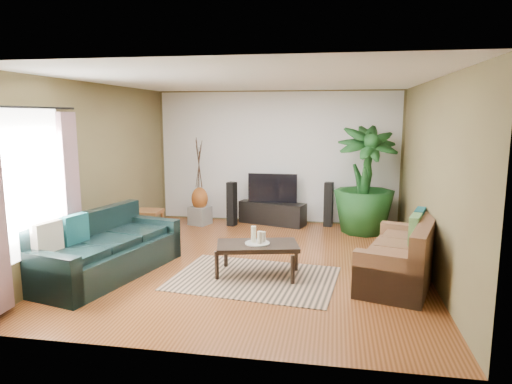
% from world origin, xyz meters
% --- Properties ---
extents(floor, '(5.50, 5.50, 0.00)m').
position_xyz_m(floor, '(0.00, 0.00, 0.00)').
color(floor, brown).
rests_on(floor, ground).
extents(ceiling, '(5.50, 5.50, 0.00)m').
position_xyz_m(ceiling, '(0.00, 0.00, 2.70)').
color(ceiling, white).
rests_on(ceiling, ground).
extents(wall_back, '(5.00, 0.00, 5.00)m').
position_xyz_m(wall_back, '(0.00, 2.75, 1.35)').
color(wall_back, brown).
rests_on(wall_back, ground).
extents(wall_front, '(5.00, 0.00, 5.00)m').
position_xyz_m(wall_front, '(0.00, -2.75, 1.35)').
color(wall_front, brown).
rests_on(wall_front, ground).
extents(wall_left, '(0.00, 5.50, 5.50)m').
position_xyz_m(wall_left, '(-2.50, 0.00, 1.35)').
color(wall_left, brown).
rests_on(wall_left, ground).
extents(wall_right, '(0.00, 5.50, 5.50)m').
position_xyz_m(wall_right, '(2.50, 0.00, 1.35)').
color(wall_right, brown).
rests_on(wall_right, ground).
extents(backwall_panel, '(4.90, 0.00, 4.90)m').
position_xyz_m(backwall_panel, '(0.00, 2.74, 1.35)').
color(backwall_panel, white).
rests_on(backwall_panel, ground).
extents(window_pane, '(0.00, 1.80, 1.80)m').
position_xyz_m(window_pane, '(-2.48, -1.60, 1.40)').
color(window_pane, white).
rests_on(window_pane, ground).
extents(curtain_far, '(0.08, 0.35, 2.20)m').
position_xyz_m(curtain_far, '(-2.43, -0.85, 1.15)').
color(curtain_far, gray).
rests_on(curtain_far, ground).
extents(curtain_rod, '(0.03, 1.90, 0.03)m').
position_xyz_m(curtain_rod, '(-2.43, -1.60, 2.30)').
color(curtain_rod, black).
rests_on(curtain_rod, ground).
extents(sofa_left, '(1.46, 2.40, 0.85)m').
position_xyz_m(sofa_left, '(-1.92, -0.88, 0.42)').
color(sofa_left, black).
rests_on(sofa_left, floor).
extents(sofa_right, '(1.30, 1.97, 0.85)m').
position_xyz_m(sofa_right, '(2.06, -0.43, 0.42)').
color(sofa_right, brown).
rests_on(sofa_right, floor).
extents(area_rug, '(2.35, 1.78, 0.01)m').
position_xyz_m(area_rug, '(0.13, -0.70, 0.01)').
color(area_rug, tan).
rests_on(area_rug, floor).
extents(coffee_table, '(1.22, 0.84, 0.45)m').
position_xyz_m(coffee_table, '(0.15, -0.55, 0.23)').
color(coffee_table, black).
rests_on(coffee_table, floor).
extents(candle_tray, '(0.34, 0.34, 0.02)m').
position_xyz_m(candle_tray, '(0.15, -0.55, 0.46)').
color(candle_tray, '#979892').
rests_on(candle_tray, coffee_table).
extents(candle_tall, '(0.07, 0.07, 0.22)m').
position_xyz_m(candle_tall, '(0.09, -0.52, 0.58)').
color(candle_tall, '#E9E3C4').
rests_on(candle_tall, candle_tray).
extents(candle_mid, '(0.07, 0.07, 0.17)m').
position_xyz_m(candle_mid, '(0.19, -0.59, 0.56)').
color(candle_mid, beige).
rests_on(candle_mid, candle_tray).
extents(candle_short, '(0.07, 0.07, 0.14)m').
position_xyz_m(candle_short, '(0.22, -0.49, 0.54)').
color(candle_short, beige).
rests_on(candle_short, candle_tray).
extents(tv_stand, '(1.42, 0.78, 0.45)m').
position_xyz_m(tv_stand, '(-0.06, 2.50, 0.23)').
color(tv_stand, black).
rests_on(tv_stand, floor).
extents(television, '(1.00, 0.05, 0.59)m').
position_xyz_m(television, '(-0.06, 2.50, 0.75)').
color(television, black).
rests_on(television, tv_stand).
extents(speaker_left, '(0.20, 0.21, 0.89)m').
position_xyz_m(speaker_left, '(-0.85, 2.23, 0.44)').
color(speaker_left, black).
rests_on(speaker_left, floor).
extents(speaker_right, '(0.19, 0.21, 0.89)m').
position_xyz_m(speaker_right, '(1.07, 2.50, 0.45)').
color(speaker_right, black).
rests_on(speaker_right, floor).
extents(potted_plant, '(1.33, 1.33, 2.02)m').
position_xyz_m(potted_plant, '(1.74, 2.12, 1.01)').
color(potted_plant, '#164419').
rests_on(potted_plant, floor).
extents(plant_pot, '(0.37, 0.37, 0.29)m').
position_xyz_m(plant_pot, '(1.74, 2.12, 0.14)').
color(plant_pot, black).
rests_on(plant_pot, floor).
extents(pedestal, '(0.47, 0.47, 0.36)m').
position_xyz_m(pedestal, '(-1.51, 2.22, 0.18)').
color(pedestal, gray).
rests_on(pedestal, floor).
extents(vase, '(0.33, 0.33, 0.47)m').
position_xyz_m(vase, '(-1.51, 2.22, 0.53)').
color(vase, brown).
rests_on(vase, pedestal).
extents(side_table, '(0.46, 0.46, 0.49)m').
position_xyz_m(side_table, '(-2.18, 1.18, 0.24)').
color(side_table, olive).
rests_on(side_table, floor).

